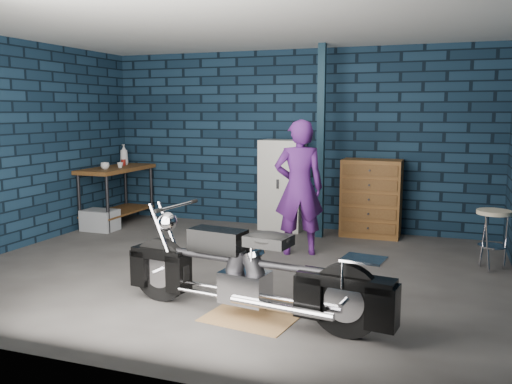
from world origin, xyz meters
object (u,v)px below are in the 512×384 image
(locker, at_px, (282,185))
(shop_stool, at_px, (492,240))
(workbench, at_px, (117,196))
(tool_chest, at_px, (371,198))
(motorcycle, at_px, (251,265))
(person, at_px, (299,188))
(storage_bin, at_px, (100,220))

(locker, height_order, shop_stool, locker)
(workbench, xyz_separation_m, tool_chest, (3.91, 0.49, 0.10))
(workbench, height_order, shop_stool, workbench)
(shop_stool, bearing_deg, locker, 156.95)
(workbench, relative_size, motorcycle, 0.65)
(person, distance_m, tool_chest, 1.50)
(motorcycle, xyz_separation_m, person, (-0.18, 2.22, 0.37))
(workbench, height_order, person, person)
(tool_chest, bearing_deg, motorcycle, -98.65)
(workbench, bearing_deg, motorcycle, -41.76)
(person, bearing_deg, workbench, -34.70)
(motorcycle, height_order, storage_bin, motorcycle)
(shop_stool, bearing_deg, motorcycle, -132.01)
(person, bearing_deg, tool_chest, -139.78)
(locker, bearing_deg, person, -64.51)
(motorcycle, relative_size, tool_chest, 1.94)
(motorcycle, relative_size, storage_bin, 4.29)
(person, xyz_separation_m, tool_chest, (0.71, 1.28, -0.29))
(motorcycle, height_order, locker, locker)
(workbench, height_order, tool_chest, tool_chest)
(person, bearing_deg, shop_stool, 161.09)
(person, height_order, locker, person)
(tool_chest, bearing_deg, locker, 180.00)
(storage_bin, bearing_deg, motorcycle, -36.84)
(workbench, relative_size, shop_stool, 2.05)
(motorcycle, bearing_deg, person, 102.59)
(motorcycle, xyz_separation_m, locker, (-0.79, 3.50, 0.21))
(workbench, xyz_separation_m, shop_stool, (5.44, -0.73, -0.11))
(storage_bin, bearing_deg, shop_stool, -2.40)
(person, relative_size, shop_stool, 2.46)
(motorcycle, bearing_deg, shop_stool, 55.90)
(workbench, height_order, storage_bin, workbench)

